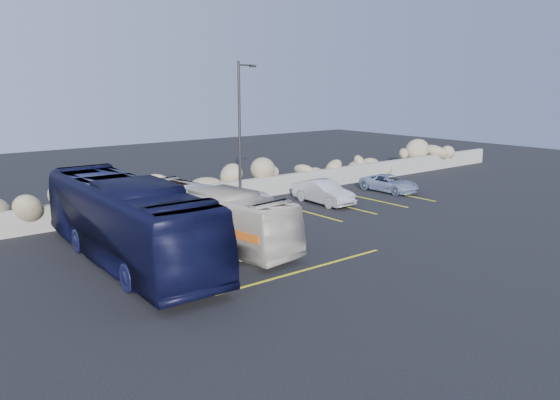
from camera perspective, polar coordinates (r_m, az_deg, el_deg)
ground at (r=21.18m, az=5.02°, el=-6.89°), size 90.00×90.00×0.00m
seawall at (r=30.51m, az=-10.67°, el=0.03°), size 60.00×0.40×1.20m
riprap_pile at (r=31.43m, az=-11.76°, el=1.64°), size 54.00×2.80×2.60m
parking_lines at (r=28.12m, az=4.06°, el=-2.06°), size 18.16×9.36×0.01m
lamppost at (r=29.15m, az=-4.15°, el=7.00°), size 1.14×0.18×8.00m
vintage_bus at (r=23.62m, az=-7.24°, el=-1.71°), size 3.23×9.34×2.55m
tour_coach at (r=22.01m, az=-15.71°, el=-2.07°), size 3.20×11.99×3.32m
car_a at (r=29.38m, az=-2.30°, el=-0.20°), size 1.79×3.74×1.23m
car_b at (r=31.76m, az=4.56°, el=0.82°), size 1.55×4.16×1.36m
car_d at (r=35.91m, az=11.35°, el=1.72°), size 1.98×4.01×1.09m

